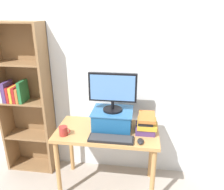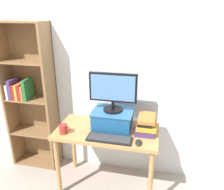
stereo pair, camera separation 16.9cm
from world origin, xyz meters
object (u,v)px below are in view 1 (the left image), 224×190
(desk, at_px, (107,139))
(coffee_mug, at_px, (64,131))
(computer_monitor, at_px, (113,90))
(book_stack, at_px, (146,124))
(riser_box, at_px, (113,118))
(keyboard, at_px, (111,139))
(bookshelf_unit, at_px, (25,100))
(computer_mouse, at_px, (140,141))

(desk, relative_size, coffee_mug, 9.27)
(computer_monitor, distance_m, book_stack, 0.50)
(desk, distance_m, coffee_mug, 0.49)
(desk, relative_size, computer_monitor, 2.19)
(desk, relative_size, riser_box, 2.53)
(desk, xyz_separation_m, keyboard, (0.07, -0.19, 0.12))
(desk, height_order, keyboard, keyboard)
(riser_box, bearing_deg, keyboard, -85.77)
(desk, distance_m, riser_box, 0.24)
(computer_monitor, xyz_separation_m, keyboard, (0.02, -0.26, -0.42))
(riser_box, bearing_deg, bookshelf_unit, 170.92)
(book_stack, relative_size, coffee_mug, 2.23)
(computer_mouse, relative_size, book_stack, 0.39)
(desk, relative_size, bookshelf_unit, 0.59)
(computer_mouse, bearing_deg, desk, 151.52)
(bookshelf_unit, relative_size, book_stack, 7.02)
(riser_box, xyz_separation_m, computer_monitor, (0.00, -0.00, 0.33))
(computer_monitor, relative_size, keyboard, 1.12)
(bookshelf_unit, height_order, book_stack, bookshelf_unit)
(riser_box, height_order, computer_monitor, computer_monitor)
(keyboard, relative_size, computer_mouse, 4.39)
(riser_box, distance_m, coffee_mug, 0.54)
(desk, height_order, bookshelf_unit, bookshelf_unit)
(computer_monitor, height_order, book_stack, computer_monitor)
(riser_box, relative_size, computer_mouse, 4.23)
(keyboard, relative_size, coffee_mug, 3.80)
(book_stack, height_order, coffee_mug, book_stack)
(computer_mouse, bearing_deg, keyboard, 177.64)
(coffee_mug, bearing_deg, desk, 20.54)
(keyboard, xyz_separation_m, computer_mouse, (0.30, -0.01, 0.01))
(keyboard, bearing_deg, desk, 110.50)
(desk, xyz_separation_m, computer_mouse, (0.36, -0.20, 0.13))
(desk, height_order, computer_monitor, computer_monitor)
(bookshelf_unit, height_order, riser_box, bookshelf_unit)
(book_stack, bearing_deg, riser_box, 173.41)
(bookshelf_unit, xyz_separation_m, keyboard, (1.14, -0.44, -0.18))
(riser_box, bearing_deg, computer_monitor, -90.00)
(riser_box, xyz_separation_m, keyboard, (0.02, -0.27, -0.10))
(bookshelf_unit, height_order, computer_mouse, bookshelf_unit)
(keyboard, bearing_deg, computer_mouse, -2.36)
(riser_box, height_order, keyboard, riser_box)
(keyboard, height_order, computer_mouse, computer_mouse)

